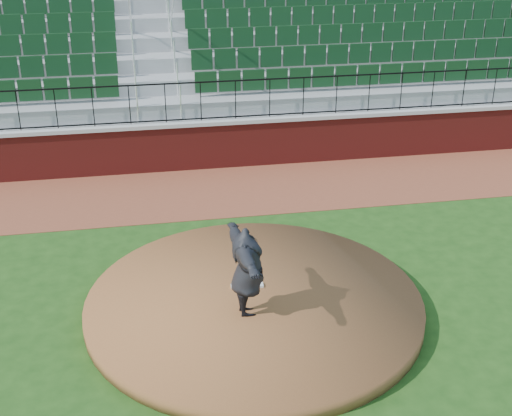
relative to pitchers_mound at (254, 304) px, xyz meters
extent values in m
plane|color=#1B4112|center=(0.29, -0.06, -0.12)|extent=(90.00, 90.00, 0.00)
cube|color=brown|center=(0.29, 5.34, -0.12)|extent=(34.00, 3.20, 0.01)
cube|color=maroon|center=(0.29, 6.94, 0.47)|extent=(34.00, 0.35, 1.20)
cube|color=#B7B7B7|center=(0.29, 6.94, 1.12)|extent=(34.00, 0.45, 0.10)
cube|color=maroon|center=(0.29, 12.46, 2.62)|extent=(34.00, 0.50, 5.50)
cylinder|color=brown|center=(0.00, 0.00, 0.00)|extent=(5.89, 5.89, 0.25)
cube|color=silver|center=(-0.06, 0.39, 0.14)|extent=(0.59, 0.19, 0.04)
imported|color=black|center=(-0.19, -0.45, 0.93)|extent=(0.64, 2.01, 1.61)
camera|label=1|loc=(-1.77, -10.12, 6.68)|focal=48.42mm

